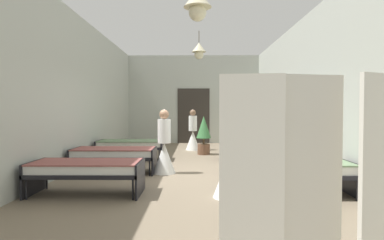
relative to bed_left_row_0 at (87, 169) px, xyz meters
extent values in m
cube|color=#7A6B56|center=(1.81, 1.90, -0.49)|extent=(6.32, 13.94, 0.10)
cube|color=#B2B7AD|center=(1.81, 8.67, 1.49)|extent=(6.12, 0.20, 3.85)
cube|color=#B2B7AD|center=(-1.15, 1.90, 1.49)|extent=(0.20, 13.34, 3.85)
cube|color=#B2B7AD|center=(4.77, 1.90, 1.49)|extent=(0.20, 13.34, 3.85)
cube|color=#2D2823|center=(1.81, 8.55, 0.76)|extent=(1.40, 0.06, 2.40)
sphere|color=beige|center=(1.92, -0.43, 2.56)|extent=(0.28, 0.28, 0.28)
cylinder|color=brown|center=(2.00, 4.23, 3.24)|extent=(0.02, 0.02, 0.35)
cone|color=beige|center=(2.00, 4.23, 2.92)|extent=(0.44, 0.44, 0.28)
sphere|color=beige|center=(2.00, 4.23, 2.70)|extent=(0.28, 0.28, 0.28)
cylinder|color=black|center=(-0.87, -0.36, -0.27)|extent=(0.03, 0.03, 0.34)
cylinder|color=black|center=(-0.87, 0.36, -0.27)|extent=(0.03, 0.03, 0.34)
cylinder|color=black|center=(0.87, -0.36, -0.27)|extent=(0.03, 0.03, 0.34)
cylinder|color=black|center=(0.87, 0.36, -0.27)|extent=(0.03, 0.03, 0.34)
cube|color=black|center=(0.00, 0.00, -0.06)|extent=(1.90, 0.84, 0.07)
cube|color=black|center=(-0.93, 0.00, -0.15)|extent=(0.04, 0.84, 0.57)
cube|color=black|center=(0.93, 0.00, -0.15)|extent=(0.04, 0.84, 0.57)
cube|color=white|center=(0.00, 0.00, 0.04)|extent=(1.82, 0.78, 0.14)
cube|color=#8C4C47|center=(0.00, 0.00, 0.12)|extent=(1.86, 0.82, 0.02)
cylinder|color=black|center=(2.75, -0.36, -0.27)|extent=(0.03, 0.03, 0.34)
cylinder|color=black|center=(2.75, 0.36, -0.27)|extent=(0.03, 0.03, 0.34)
cylinder|color=black|center=(4.49, -0.36, -0.27)|extent=(0.03, 0.03, 0.34)
cylinder|color=black|center=(4.49, 0.36, -0.27)|extent=(0.03, 0.03, 0.34)
cube|color=black|center=(3.62, 0.00, -0.06)|extent=(1.90, 0.84, 0.07)
cube|color=black|center=(2.69, 0.00, -0.15)|extent=(0.04, 0.84, 0.57)
cube|color=black|center=(4.55, 0.00, -0.15)|extent=(0.04, 0.84, 0.57)
cube|color=white|center=(3.62, 0.00, 0.04)|extent=(1.82, 0.78, 0.14)
cube|color=slate|center=(3.62, 0.00, 0.12)|extent=(1.86, 0.82, 0.02)
cylinder|color=black|center=(-0.87, 1.54, -0.27)|extent=(0.03, 0.03, 0.34)
cylinder|color=black|center=(-0.87, 2.26, -0.27)|extent=(0.03, 0.03, 0.34)
cylinder|color=black|center=(0.87, 1.54, -0.27)|extent=(0.03, 0.03, 0.34)
cylinder|color=black|center=(0.87, 2.26, -0.27)|extent=(0.03, 0.03, 0.34)
cube|color=black|center=(0.00, 1.90, -0.06)|extent=(1.90, 0.84, 0.07)
cube|color=black|center=(-0.93, 1.90, -0.15)|extent=(0.04, 0.84, 0.57)
cube|color=black|center=(0.93, 1.90, -0.15)|extent=(0.04, 0.84, 0.57)
cube|color=white|center=(0.00, 1.90, 0.04)|extent=(1.82, 0.78, 0.14)
cube|color=#8C4C47|center=(0.00, 1.90, 0.12)|extent=(1.86, 0.82, 0.02)
cylinder|color=black|center=(2.75, 1.54, -0.27)|extent=(0.03, 0.03, 0.34)
cylinder|color=black|center=(2.75, 2.26, -0.27)|extent=(0.03, 0.03, 0.34)
cylinder|color=black|center=(4.49, 1.54, -0.27)|extent=(0.03, 0.03, 0.34)
cylinder|color=black|center=(4.49, 2.26, -0.27)|extent=(0.03, 0.03, 0.34)
cube|color=black|center=(3.62, 1.90, -0.06)|extent=(1.90, 0.84, 0.07)
cube|color=black|center=(2.69, 1.90, -0.15)|extent=(0.04, 0.84, 0.57)
cube|color=black|center=(4.55, 1.90, -0.15)|extent=(0.04, 0.84, 0.57)
cube|color=white|center=(3.62, 1.90, 0.04)|extent=(1.82, 0.78, 0.14)
cube|color=slate|center=(3.62, 1.90, 0.12)|extent=(1.86, 0.82, 0.02)
cylinder|color=black|center=(-0.87, 3.44, -0.27)|extent=(0.03, 0.03, 0.34)
cylinder|color=black|center=(-0.87, 4.16, -0.27)|extent=(0.03, 0.03, 0.34)
cylinder|color=black|center=(0.87, 3.44, -0.27)|extent=(0.03, 0.03, 0.34)
cylinder|color=black|center=(0.87, 4.16, -0.27)|extent=(0.03, 0.03, 0.34)
cube|color=black|center=(0.00, 3.80, -0.06)|extent=(1.90, 0.84, 0.07)
cube|color=black|center=(-0.93, 3.80, -0.15)|extent=(0.04, 0.84, 0.57)
cube|color=black|center=(0.93, 3.80, -0.15)|extent=(0.04, 0.84, 0.57)
cube|color=silver|center=(0.00, 3.80, 0.04)|extent=(1.82, 0.78, 0.14)
cube|color=slate|center=(0.00, 3.80, 0.12)|extent=(1.86, 0.82, 0.02)
cylinder|color=black|center=(2.75, 3.44, -0.27)|extent=(0.03, 0.03, 0.34)
cylinder|color=black|center=(2.75, 4.16, -0.27)|extent=(0.03, 0.03, 0.34)
cylinder|color=black|center=(4.49, 3.44, -0.27)|extent=(0.03, 0.03, 0.34)
cylinder|color=black|center=(4.49, 4.16, -0.27)|extent=(0.03, 0.03, 0.34)
cube|color=black|center=(3.62, 3.80, -0.06)|extent=(1.90, 0.84, 0.07)
cube|color=black|center=(2.69, 3.80, -0.15)|extent=(0.04, 0.84, 0.57)
cube|color=black|center=(4.55, 3.80, -0.15)|extent=(0.04, 0.84, 0.57)
cube|color=silver|center=(3.62, 3.80, 0.04)|extent=(1.82, 0.78, 0.14)
cube|color=#9E9E93|center=(3.62, 3.80, 0.12)|extent=(1.86, 0.82, 0.02)
cone|color=white|center=(1.80, 6.09, -0.09)|extent=(0.52, 0.52, 0.70)
cylinder|color=white|center=(1.80, 6.09, 0.54)|extent=(0.30, 0.30, 0.55)
sphere|color=#846047|center=(1.80, 6.09, 0.92)|extent=(0.22, 0.22, 0.22)
cone|color=white|center=(1.80, 6.09, 1.00)|extent=(0.18, 0.18, 0.10)
cone|color=white|center=(2.44, -0.19, -0.09)|extent=(0.52, 0.52, 0.70)
cylinder|color=white|center=(2.44, -0.19, 0.54)|extent=(0.30, 0.30, 0.55)
sphere|color=#846047|center=(2.44, -0.19, 0.92)|extent=(0.22, 0.22, 0.22)
cone|color=white|center=(2.44, -0.19, 1.00)|extent=(0.18, 0.18, 0.10)
cone|color=white|center=(1.17, 1.84, -0.09)|extent=(0.52, 0.52, 0.70)
cylinder|color=white|center=(1.17, 1.84, 0.54)|extent=(0.30, 0.30, 0.55)
sphere|color=#A87A5B|center=(1.17, 1.84, 0.92)|extent=(0.22, 0.22, 0.22)
cone|color=white|center=(1.17, 1.84, 1.00)|extent=(0.18, 0.18, 0.10)
cylinder|color=brown|center=(2.16, 4.96, -0.27)|extent=(0.41, 0.41, 0.34)
cylinder|color=brown|center=(2.16, 4.96, 0.00)|extent=(0.06, 0.06, 0.20)
cone|color=#3D7A42|center=(2.16, 4.96, 0.46)|extent=(0.48, 0.48, 0.72)
cube|color=silver|center=(2.25, -3.42, 0.41)|extent=(0.42, 0.07, 1.70)
cube|color=silver|center=(2.67, -3.36, 0.41)|extent=(0.42, 0.11, 1.70)
cube|color=silver|center=(3.09, -3.42, 0.41)|extent=(0.38, 0.23, 1.70)
camera|label=1|loc=(1.88, -5.49, 1.03)|focal=29.91mm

